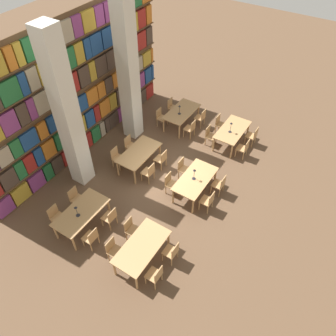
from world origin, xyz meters
The scene contains 38 objects.
ground_plane centered at (0.00, 0.00, 0.00)m, with size 40.00×40.00×0.00m, color brown.
bookshelf_bank centered at (0.01, 3.88, 2.70)m, with size 9.65×0.35×5.50m.
pillar_left centered at (-1.64, 2.77, 3.00)m, with size 0.64×0.64×6.00m.
pillar_center centered at (1.64, 2.77, 3.00)m, with size 0.64×0.64×6.00m.
reading_table_0 centered at (-3.29, -1.28, 0.69)m, with size 1.88×0.98×0.78m.
chair_0 centered at (-3.71, -2.06, 0.47)m, with size 0.42×0.40×0.87m.
chair_1 centered at (-3.71, -0.51, 0.47)m, with size 0.42×0.40×0.87m.
chair_2 centered at (-2.80, -2.06, 0.47)m, with size 0.42×0.40×0.87m.
chair_3 centered at (-2.80, -0.51, 0.47)m, with size 0.42×0.40×0.87m.
reading_table_1 centered at (0.03, -1.28, 0.69)m, with size 1.88×0.98×0.78m.
chair_4 centered at (-0.41, -2.05, 0.47)m, with size 0.42×0.40×0.87m.
chair_5 centered at (-0.41, -0.50, 0.47)m, with size 0.42×0.40×0.87m.
chair_6 centered at (0.50, -2.05, 0.47)m, with size 0.42×0.40×0.87m.
chair_7 centered at (0.50, -0.50, 0.47)m, with size 0.42×0.40×0.87m.
desk_lamp_0 centered at (-0.02, -1.24, 1.10)m, with size 0.14×0.14×0.49m.
reading_table_2 centered at (3.35, -1.22, 0.69)m, with size 1.88×0.98×0.78m.
chair_8 centered at (2.83, -1.99, 0.47)m, with size 0.42×0.40×0.87m.
chair_9 centered at (2.83, -0.44, 0.47)m, with size 0.42×0.40×0.87m.
chair_10 centered at (3.79, -1.99, 0.47)m, with size 0.42×0.40×0.87m.
chair_11 centered at (3.79, -0.44, 0.47)m, with size 0.42×0.40×0.87m.
desk_lamp_1 centered at (3.12, -1.20, 1.11)m, with size 0.14×0.14×0.50m.
reading_table_3 centered at (-3.32, 1.16, 0.69)m, with size 1.88×0.98×0.78m.
chair_12 centered at (-3.75, 0.39, 0.47)m, with size 0.42×0.40×0.87m.
chair_13 centered at (-3.75, 1.94, 0.47)m, with size 0.42×0.40×0.87m.
chair_14 centered at (-2.81, 0.39, 0.47)m, with size 0.42×0.40×0.87m.
chair_15 centered at (-2.81, 1.94, 0.47)m, with size 0.42×0.40×0.87m.
desk_lamp_2 centered at (-3.48, 1.13, 1.09)m, with size 0.14×0.14×0.47m.
reading_table_4 centered at (0.06, 1.27, 0.69)m, with size 1.88×0.98×0.78m.
chair_16 centered at (-0.38, 0.50, 0.47)m, with size 0.42×0.40×0.87m.
chair_17 centered at (-0.38, 2.05, 0.47)m, with size 0.42×0.40×0.87m.
chair_18 centered at (0.48, 0.50, 0.47)m, with size 0.42×0.40×0.87m.
chair_19 centered at (0.48, 2.05, 0.47)m, with size 0.42×0.40×0.87m.
reading_table_5 centered at (3.31, 1.27, 0.69)m, with size 1.88×0.98×0.78m.
chair_20 centered at (2.79, 0.49, 0.47)m, with size 0.42×0.40×0.87m.
chair_21 centered at (2.79, 2.04, 0.47)m, with size 0.42×0.40×0.87m.
chair_22 centered at (3.74, 0.49, 0.47)m, with size 0.42×0.40×0.87m.
chair_23 centered at (3.74, 2.04, 0.47)m, with size 0.42×0.40×0.87m.
desk_lamp_3 centered at (3.08, 1.25, 1.08)m, with size 0.14×0.14×0.45m.
Camera 1 is at (-7.29, -4.78, 9.41)m, focal length 35.00 mm.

